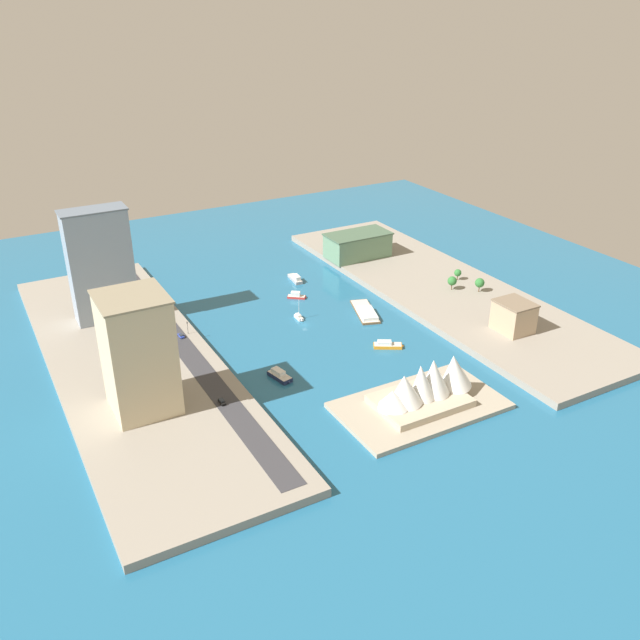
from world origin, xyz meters
TOP-DOWN VIEW (x-y plane):
  - ground_plane at (0.00, 0.00)m, footprint 440.00×440.00m
  - quay_west at (-88.24, 0.00)m, footprint 70.00×240.00m
  - quay_east at (88.24, 0.00)m, footprint 70.00×240.00m
  - peninsula_point at (-5.63, 90.67)m, footprint 68.29×39.42m
  - road_strip at (64.17, 0.00)m, footprint 9.86×228.00m
  - sailboat_small_white at (-0.64, -7.79)m, footprint 2.89×8.11m
  - water_taxi_orange at (-23.46, 40.73)m, footprint 14.32×10.93m
  - yacht_sleek_gray at (-22.71, -54.71)m, footprint 5.78×16.05m
  - barge_flat_brown at (-34.41, 4.54)m, footprint 18.49×31.16m
  - patrol_launch_navy at (34.52, 41.54)m, footprint 7.53×14.21m
  - tugboat_red at (-11.76, -32.33)m, footprint 10.17×8.96m
  - terminal_long_green at (-71.44, -63.50)m, footprint 40.26×21.28m
  - office_block_beige at (94.19, 40.45)m, footprint 25.76×26.99m
  - apartment_midrise_tan at (-83.69, 61.31)m, footprint 15.54×17.96m
  - tower_tall_glass at (87.59, -50.85)m, footprint 31.71×14.57m
  - van_white at (65.80, -62.44)m, footprint 1.95×4.63m
  - suv_black at (66.21, 53.28)m, footprint 1.96×4.87m
  - taxi_yellow_cab at (62.10, -74.92)m, footprint 2.03×4.85m
  - hatchback_blue at (62.02, -10.95)m, footprint 2.03×4.76m
  - pickup_red at (66.54, -40.05)m, footprint 2.08×5.01m
  - traffic_light_waterfront at (57.75, -13.10)m, footprint 0.36×0.36m
  - opera_landmark at (-7.52, 90.67)m, footprint 45.49×25.72m
  - park_tree_cluster at (-97.07, 8.95)m, footprint 16.65×24.09m

SIDE VIEW (x-z plane):
  - ground_plane at x=0.00m, z-range 0.00..0.00m
  - peninsula_point at x=-5.63m, z-range 0.00..2.00m
  - sailboat_small_white at x=-0.64m, z-range -4.53..6.72m
  - barge_flat_brown at x=-34.41m, z-range -0.29..2.69m
  - water_taxi_orange at x=-23.46m, z-range -0.39..2.99m
  - tugboat_red at x=-11.76m, z-range -0.44..3.29m
  - patrol_launch_navy at x=34.52m, z-range -0.49..3.54m
  - yacht_sleek_gray at x=-22.71m, z-range -0.57..3.63m
  - quay_west at x=-88.24m, z-range 0.00..3.54m
  - quay_east at x=88.24m, z-range 0.00..3.54m
  - road_strip at x=64.17m, z-range 3.54..3.69m
  - taxi_yellow_cab at x=62.10m, z-range 3.68..5.16m
  - hatchback_blue at x=62.02m, z-range 3.68..5.20m
  - van_white at x=65.80m, z-range 3.67..5.20m
  - pickup_red at x=66.54m, z-range 3.67..5.26m
  - suv_black at x=66.21m, z-range 3.67..5.30m
  - traffic_light_waterfront at x=57.75m, z-range 4.63..11.13m
  - park_tree_cluster at x=-97.07m, z-range 4.66..12.72m
  - opera_landmark at x=-7.52m, z-range 0.33..20.14m
  - apartment_midrise_tan at x=-83.69m, z-range 3.57..18.81m
  - terminal_long_green at x=-71.44m, z-range 3.57..18.96m
  - office_block_beige at x=94.19m, z-range 3.57..52.64m
  - tower_tall_glass at x=87.59m, z-range 3.57..60.97m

